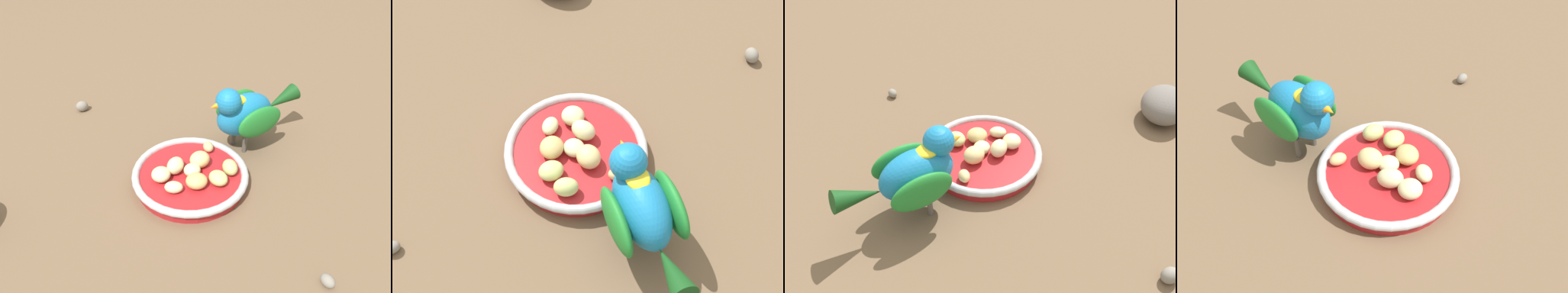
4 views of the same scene
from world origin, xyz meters
The scene contains 15 objects.
ground_plane centered at (0.00, 0.00, 0.00)m, with size 4.00×4.00×0.00m, color brown.
feeding_bowl centered at (-0.02, 0.00, 0.02)m, with size 0.20×0.20×0.03m.
apple_piece_0 centered at (-0.02, 0.00, 0.03)m, with size 0.03×0.03×0.02m, color beige.
apple_piece_1 centered at (-0.02, 0.03, 0.04)m, with size 0.04×0.03×0.03m, color #E5C67F.
apple_piece_2 centered at (0.03, 0.00, 0.03)m, with size 0.03×0.03×0.02m, color #C6D17A.
apple_piece_3 centered at (-0.02, 0.07, 0.03)m, with size 0.02×0.02×0.02m, color #E5C67F.
apple_piece_4 centered at (-0.05, -0.01, 0.04)m, with size 0.04×0.03×0.03m, color beige.
apple_piece_5 centered at (0.00, -0.02, 0.03)m, with size 0.04×0.03×0.02m, color tan.
apple_piece_6 centered at (0.04, 0.03, 0.03)m, with size 0.03×0.03×0.02m, color #C6D17A.
apple_piece_7 centered at (-0.03, -0.05, 0.03)m, with size 0.03×0.02×0.02m, color beige.
apple_piece_8 centered at (-0.06, -0.04, 0.03)m, with size 0.03×0.03×0.02m, color beige.
parrot centered at (0.02, 0.14, 0.08)m, with size 0.14×0.18×0.14m.
rock_large centered at (-0.28, -0.26, 0.03)m, with size 0.11×0.08×0.06m, color slate.
pebble_0 centered at (0.23, -0.09, 0.01)m, with size 0.02×0.02×0.02m, color gray.
pebble_1 centered at (-0.34, 0.10, 0.01)m, with size 0.03×0.02×0.02m, color gray.
Camera 3 is at (-0.24, 0.47, 0.50)m, focal length 38.31 mm.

